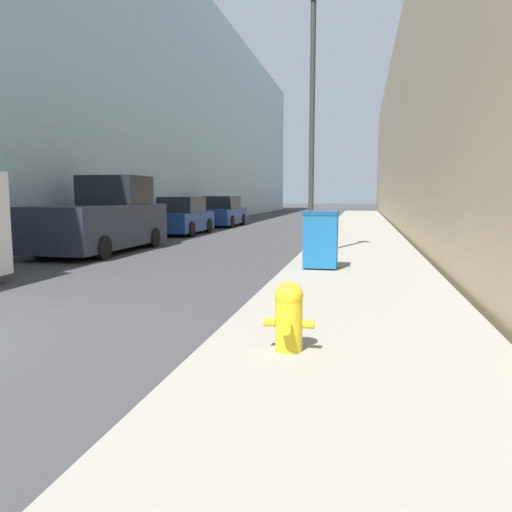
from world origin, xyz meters
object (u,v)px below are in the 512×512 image
lamppost (312,94)px  parked_sedan_far (222,212)px  fire_hydrant (289,315)px  parked_sedan_near (182,217)px  trash_bin (321,239)px  pickup_truck (104,220)px

lamppost → parked_sedan_far: 15.15m
fire_hydrant → parked_sedan_near: bearing=113.8°
trash_bin → parked_sedan_far: 17.16m
fire_hydrant → trash_bin: bearing=91.5°
parked_sedan_far → parked_sedan_near: bearing=-91.0°
trash_bin → parked_sedan_far: parked_sedan_far is taller
parked_sedan_near → parked_sedan_far: (0.10, 5.95, 0.01)m
pickup_truck → parked_sedan_far: 12.77m
fire_hydrant → lamppost: size_ratio=0.10×
trash_bin → parked_sedan_far: bearing=112.9°
trash_bin → lamppost: (-0.46, 2.44, 3.50)m
lamppost → fire_hydrant: bearing=-85.8°
trash_bin → parked_sedan_far: (-6.67, 15.81, -0.01)m
pickup_truck → parked_sedan_near: 6.82m
trash_bin → lamppost: bearing=100.7°
pickup_truck → parked_sedan_far: size_ratio=1.24×
trash_bin → parked_sedan_near: bearing=124.5°
trash_bin → parked_sedan_near: (-6.77, 9.85, -0.02)m
lamppost → parked_sedan_far: bearing=114.9°
lamppost → trash_bin: bearing=-79.3°
fire_hydrant → pickup_truck: pickup_truck is taller
fire_hydrant → trash_bin: size_ratio=0.57×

